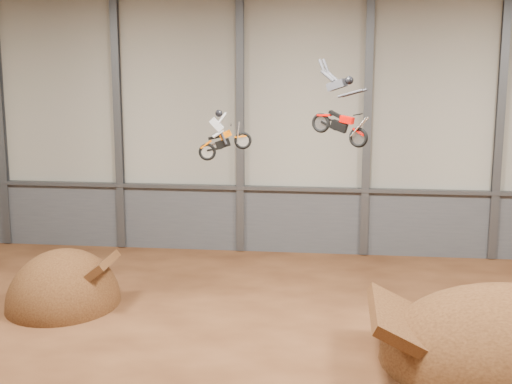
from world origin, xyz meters
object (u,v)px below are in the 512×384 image
at_px(takeoff_ramp, 64,304).
at_px(fmx_rider_b, 337,104).
at_px(landing_ramp, 512,364).
at_px(fmx_rider_a, 228,130).

xyz_separation_m(takeoff_ramp, fmx_rider_b, (11.60, -0.96, 8.83)).
xyz_separation_m(landing_ramp, fmx_rider_a, (-10.60, 3.65, 7.71)).
bearing_deg(landing_ramp, fmx_rider_a, 160.98).
xyz_separation_m(takeoff_ramp, landing_ramp, (17.88, -3.98, 0.00)).
height_order(takeoff_ramp, fmx_rider_a, fmx_rider_a).
distance_m(takeoff_ramp, fmx_rider_b, 14.61).
bearing_deg(fmx_rider_b, takeoff_ramp, -159.73).
bearing_deg(fmx_rider_a, landing_ramp, -27.29).
relative_size(fmx_rider_a, fmx_rider_b, 0.68).
bearing_deg(fmx_rider_b, fmx_rider_a, -163.38).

